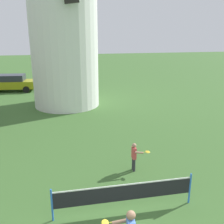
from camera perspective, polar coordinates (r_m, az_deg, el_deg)
The scene contains 3 objects.
tennis_net at distance 8.78m, azimuth 2.68°, elevation -16.97°, with size 4.57×0.06×1.10m.
player_far at distance 11.06m, azimuth 4.86°, elevation -9.25°, with size 0.71×0.49×1.22m.
parked_car_mustard at distance 27.01m, azimuth -20.84°, elevation 5.92°, with size 4.62×2.24×1.56m.
Camera 1 is at (-1.53, -4.69, 5.63)m, focal length 42.54 mm.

